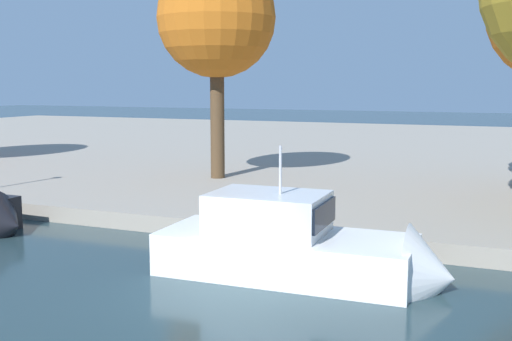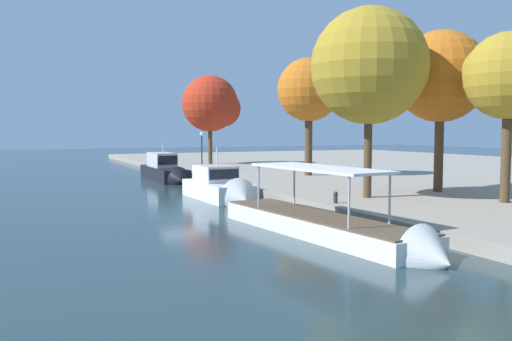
{
  "view_description": "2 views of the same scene",
  "coord_description": "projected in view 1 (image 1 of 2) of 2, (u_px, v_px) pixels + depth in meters",
  "views": [
    {
      "loc": [
        6.62,
        -13.43,
        5.32
      ],
      "look_at": [
        -1.17,
        5.08,
        2.54
      ],
      "focal_mm": 43.94,
      "sensor_mm": 36.0,
      "label": 1
    },
    {
      "loc": [
        35.73,
        -10.75,
        4.78
      ],
      "look_at": [
        3.8,
        4.07,
        2.15
      ],
      "focal_mm": 37.81,
      "sensor_mm": 36.0,
      "label": 2
    }
  ],
  "objects": [
    {
      "name": "motor_yacht_1",
      "position": [
        307.0,
        255.0,
        17.26
      ],
      "size": [
        8.13,
        3.04,
        4.6
      ],
      "rotation": [
        0.0,
        0.0,
        0.03
      ],
      "color": "white",
      "rests_on": "ground_plane"
    },
    {
      "name": "ground_plane",
      "position": [
        220.0,
        300.0,
        15.53
      ],
      "size": [
        220.0,
        220.0,
        0.0
      ],
      "primitive_type": "plane",
      "color": "#23383D"
    },
    {
      "name": "tree_4",
      "position": [
        215.0,
        21.0,
        30.58
      ],
      "size": [
        5.8,
        5.8,
        10.76
      ],
      "color": "#4C3823",
      "rests_on": "dock_promenade"
    },
    {
      "name": "dock_promenade",
      "position": [
        419.0,
        153.0,
        45.52
      ],
      "size": [
        120.0,
        55.0,
        0.64
      ],
      "primitive_type": "cube",
      "color": "gray",
      "rests_on": "ground_plane"
    }
  ]
}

